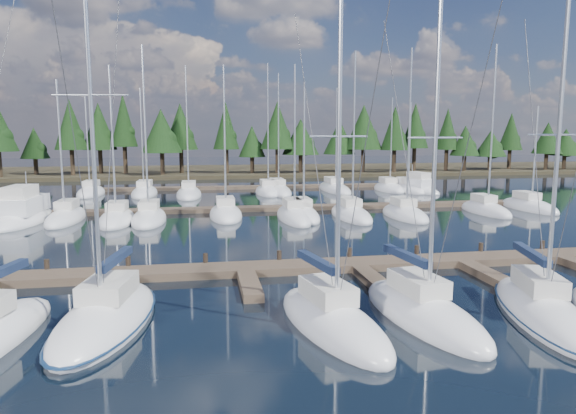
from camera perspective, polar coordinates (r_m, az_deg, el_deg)
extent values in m
plane|color=black|center=(39.68, 2.34, -2.40)|extent=(260.00, 260.00, 0.00)
cube|color=#322B1B|center=(98.74, -4.90, 4.03)|extent=(220.00, 30.00, 0.60)
cube|color=brown|center=(28.28, 7.42, -6.35)|extent=(44.00, 2.00, 0.40)
cube|color=brown|center=(24.51, -18.54, -8.98)|extent=(0.90, 4.00, 0.40)
cube|color=brown|center=(24.30, -4.26, -8.72)|extent=(0.90, 4.00, 0.40)
cube|color=brown|center=(25.53, 9.40, -7.98)|extent=(0.90, 4.00, 0.40)
cube|color=brown|center=(28.02, 21.17, -6.97)|extent=(0.90, 4.00, 0.40)
cylinder|color=#2C2118|center=(29.08, -25.20, -6.15)|extent=(0.26, 0.26, 0.90)
cylinder|color=#2C2118|center=(28.26, -17.33, -6.14)|extent=(0.26, 0.26, 0.90)
cylinder|color=#2C2118|center=(28.00, -9.15, -6.01)|extent=(0.26, 0.26, 0.90)
cylinder|color=#2C2118|center=(28.30, -0.98, -5.75)|extent=(0.26, 0.26, 0.90)
cylinder|color=#2C2118|center=(29.15, 6.85, -5.40)|extent=(0.26, 0.26, 0.90)
cylinder|color=#2C2118|center=(30.51, 14.10, -4.98)|extent=(0.26, 0.26, 0.90)
cylinder|color=#2C2118|center=(32.31, 20.63, -4.53)|extent=(0.26, 0.26, 0.90)
cylinder|color=#2C2118|center=(34.48, 26.40, -4.09)|extent=(0.26, 0.26, 0.90)
cube|color=brown|center=(49.35, -0.06, -0.09)|extent=(50.00, 1.80, 0.40)
cube|color=brown|center=(69.01, -2.82, 2.23)|extent=(46.00, 1.80, 0.40)
ellipsoid|color=silver|center=(21.18, -19.54, -11.88)|extent=(4.26, 8.68, 1.90)
cube|color=beige|center=(21.19, -19.33, -8.45)|extent=(2.04, 2.89, 0.70)
cylinder|color=silver|center=(19.59, -21.02, 9.53)|extent=(0.18, 0.18, 13.78)
cylinder|color=silver|center=(21.91, -18.59, -5.85)|extent=(0.70, 3.63, 0.12)
cube|color=#15203A|center=(21.88, -18.60, -5.47)|extent=(0.90, 3.50, 0.30)
cylinder|color=silver|center=(19.63, -21.12, 11.53)|extent=(2.66, 0.49, 0.07)
cylinder|color=#3F3F44|center=(17.92, -23.00, 9.13)|extent=(0.60, 3.56, 14.08)
cylinder|color=#3F3F44|center=(21.67, -18.95, 9.04)|extent=(0.73, 4.38, 14.09)
ellipsoid|color=#0D2344|center=(21.16, -19.55, -11.70)|extent=(4.43, 9.02, 0.18)
ellipsoid|color=silver|center=(19.76, 4.89, -12.90)|extent=(4.04, 8.19, 1.90)
cube|color=beige|center=(19.70, 4.42, -9.26)|extent=(1.85, 2.74, 0.70)
cylinder|color=silver|center=(18.12, 5.68, 6.05)|extent=(0.19, 0.19, 11.17)
cylinder|color=silver|center=(20.31, 3.28, -6.52)|extent=(0.82, 3.40, 0.12)
cube|color=#15203A|center=(20.27, 3.29, -6.11)|extent=(1.01, 3.30, 0.30)
cylinder|color=silver|center=(18.10, 5.71, 7.81)|extent=(2.21, 0.53, 0.07)
cylinder|color=#3F3F44|center=(16.64, 8.33, 5.31)|extent=(0.72, 3.34, 11.48)
cylinder|color=#3F3F44|center=(19.99, 2.96, 5.83)|extent=(0.88, 4.10, 11.48)
ellipsoid|color=silver|center=(21.24, 14.72, -11.62)|extent=(3.59, 8.35, 1.90)
cube|color=beige|center=(21.20, 14.26, -8.23)|extent=(1.73, 2.75, 0.70)
cylinder|color=silver|center=(19.71, 16.01, 5.80)|extent=(0.18, 0.18, 11.08)
cylinder|color=silver|center=(21.81, 13.00, -5.69)|extent=(0.58, 3.54, 0.12)
cube|color=#15203A|center=(21.78, 13.01, -5.31)|extent=(0.79, 3.41, 0.30)
cylinder|color=silver|center=(19.69, 16.07, 7.41)|extent=(2.28, 0.37, 0.07)
cylinder|color=#3F3F44|center=(18.28, 18.97, 5.06)|extent=(0.49, 3.48, 11.39)
cylinder|color=#3F3F44|center=(21.54, 12.87, 5.68)|extent=(0.59, 4.28, 11.39)
ellipsoid|color=silver|center=(23.10, 26.30, -10.59)|extent=(4.65, 8.85, 1.90)
cube|color=beige|center=(23.15, 26.13, -7.44)|extent=(2.04, 2.98, 0.70)
cylinder|color=silver|center=(21.61, 27.77, 5.62)|extent=(0.20, 0.20, 11.27)
cylinder|color=silver|center=(23.90, 25.40, -5.07)|extent=(1.12, 3.64, 0.12)
cube|color=#15203A|center=(23.87, 25.42, -4.72)|extent=(1.29, 3.53, 0.30)
cylinder|color=silver|center=(21.60, 27.87, 7.11)|extent=(2.16, 0.66, 0.07)
cylinder|color=#3F3F44|center=(23.72, 25.73, 5.52)|extent=(1.24, 4.38, 11.58)
ellipsoid|color=#0D2344|center=(23.08, 26.32, -10.42)|extent=(4.84, 9.20, 0.18)
ellipsoid|color=silver|center=(47.07, -23.41, -1.22)|extent=(2.60, 9.01, 1.90)
cube|color=beige|center=(47.34, -23.36, 0.30)|extent=(1.43, 2.88, 0.70)
cylinder|color=silver|center=(46.11, -23.97, 6.25)|extent=(0.16, 0.16, 10.60)
ellipsoid|color=silver|center=(44.54, -18.47, -1.47)|extent=(2.77, 7.79, 1.90)
cube|color=beige|center=(44.75, -18.46, 0.13)|extent=(1.52, 2.49, 0.70)
cylinder|color=silver|center=(43.60, -18.93, 7.10)|extent=(0.16, 0.16, 11.59)
ellipsoid|color=silver|center=(44.38, -15.17, -1.37)|extent=(2.76, 8.51, 1.90)
cube|color=beige|center=(44.62, -15.18, 0.24)|extent=(1.52, 2.72, 0.70)
cylinder|color=silver|center=(43.39, -15.59, 8.31)|extent=(0.16, 0.16, 13.23)
ellipsoid|color=silver|center=(45.52, -6.93, -0.91)|extent=(2.82, 8.43, 1.90)
cube|color=beige|center=(45.77, -6.98, 0.66)|extent=(1.55, 2.70, 0.70)
cylinder|color=silver|center=(44.55, -7.06, 7.75)|extent=(0.16, 0.16, 12.01)
ellipsoid|color=silver|center=(43.97, 0.62, -1.17)|extent=(2.52, 9.16, 1.90)
cube|color=beige|center=(44.24, 0.52, 0.46)|extent=(1.38, 2.93, 0.70)
cylinder|color=silver|center=(42.95, 0.75, 7.71)|extent=(0.16, 0.16, 11.87)
ellipsoid|color=silver|center=(44.78, 1.66, -1.00)|extent=(2.46, 8.24, 1.90)
cube|color=beige|center=(45.00, 1.56, 0.59)|extent=(1.35, 2.64, 0.70)
cylinder|color=silver|center=(43.82, 1.79, 6.85)|extent=(0.16, 0.16, 10.55)
ellipsoid|color=silver|center=(45.25, 7.00, -0.96)|extent=(2.69, 8.85, 1.90)
cube|color=beige|center=(45.50, 6.87, 0.61)|extent=(1.48, 2.83, 0.70)
cylinder|color=silver|center=(44.27, 7.33, 8.44)|extent=(0.16, 0.16, 13.08)
ellipsoid|color=silver|center=(46.19, 12.83, -0.92)|extent=(2.81, 8.01, 1.90)
cube|color=beige|center=(46.39, 12.68, 0.62)|extent=(1.55, 2.56, 0.70)
cylinder|color=silver|center=(45.28, 13.32, 8.45)|extent=(0.16, 0.16, 13.36)
ellipsoid|color=silver|center=(50.81, 21.08, -0.46)|extent=(2.43, 7.67, 1.90)
cube|color=beige|center=(50.98, 20.93, 0.94)|extent=(1.34, 2.45, 0.70)
cylinder|color=silver|center=(49.99, 21.76, 8.45)|extent=(0.16, 0.16, 14.06)
ellipsoid|color=silver|center=(54.85, 25.18, -0.09)|extent=(2.60, 8.23, 1.90)
cube|color=beige|center=(55.05, 25.01, 1.20)|extent=(1.43, 2.63, 0.70)
cylinder|color=silver|center=(54.09, 25.76, 5.37)|extent=(0.16, 0.16, 8.83)
ellipsoid|color=silver|center=(66.04, -21.05, 1.40)|extent=(2.89, 8.48, 1.90)
cube|color=beige|center=(66.33, -21.03, 2.47)|extent=(1.59, 2.71, 0.70)
cylinder|color=silver|center=(65.25, -21.40, 6.77)|extent=(0.16, 0.16, 10.70)
ellipsoid|color=silver|center=(64.00, -15.65, 1.44)|extent=(2.92, 9.73, 1.90)
cube|color=beige|center=(64.36, -15.65, 2.55)|extent=(1.61, 3.11, 0.70)
cylinder|color=silver|center=(63.13, -15.93, 7.38)|extent=(0.16, 0.16, 11.58)
ellipsoid|color=silver|center=(61.60, -10.95, 1.35)|extent=(2.89, 10.12, 1.90)
cube|color=beige|center=(61.98, -10.97, 2.50)|extent=(1.59, 3.24, 0.70)
cylinder|color=silver|center=(60.69, -11.16, 8.64)|extent=(0.16, 0.16, 13.94)
ellipsoid|color=silver|center=(62.90, -2.26, 1.62)|extent=(2.88, 8.53, 1.90)
cube|color=beige|center=(63.20, -2.31, 2.75)|extent=(1.58, 2.73, 0.70)
cylinder|color=silver|center=(62.09, -2.25, 9.03)|extent=(0.16, 0.16, 14.51)
ellipsoid|color=silver|center=(63.95, -1.13, 1.73)|extent=(2.90, 11.17, 1.90)
cube|color=beige|center=(64.38, -1.20, 2.85)|extent=(1.59, 3.57, 0.70)
cylinder|color=silver|center=(63.01, -1.07, 8.54)|extent=(0.16, 0.16, 13.45)
ellipsoid|color=silver|center=(66.45, 5.18, 1.94)|extent=(2.99, 11.62, 1.90)
cube|color=beige|center=(66.89, 5.07, 3.02)|extent=(1.64, 3.72, 0.70)
cylinder|color=silver|center=(65.51, 5.39, 7.84)|extent=(0.16, 0.16, 11.96)
ellipsoid|color=silver|center=(67.60, 11.14, 1.93)|extent=(2.99, 7.82, 1.90)
cube|color=beige|center=(67.85, 11.05, 2.97)|extent=(1.64, 2.50, 0.70)
cylinder|color=silver|center=(66.87, 11.40, 7.22)|extent=(0.16, 0.16, 10.80)
ellipsoid|color=silver|center=(67.55, 13.07, 1.86)|extent=(2.75, 9.13, 1.90)
cube|color=beige|center=(67.85, 12.96, 2.91)|extent=(1.51, 2.92, 0.70)
cylinder|color=silver|center=(66.77, 13.39, 6.90)|extent=(0.16, 0.16, 10.19)
ellipsoid|color=silver|center=(47.88, -27.26, -1.37)|extent=(3.85, 10.20, 2.01)
cube|color=silver|center=(47.70, -27.36, 0.23)|extent=(2.78, 5.64, 1.34)
cube|color=beige|center=(47.11, -27.66, 1.49)|extent=(2.02, 3.60, 1.00)
cylinder|color=silver|center=(48.45, -27.08, 2.48)|extent=(0.08, 0.08, 1.79)
ellipsoid|color=silver|center=(66.77, 14.02, 1.72)|extent=(4.87, 8.77, 1.67)
cube|color=silver|center=(66.66, 14.05, 2.66)|extent=(3.22, 4.97, 1.11)
cube|color=beige|center=(66.26, 14.30, 3.43)|extent=(2.24, 3.21, 0.83)
cylinder|color=silver|center=(67.19, 13.65, 3.98)|extent=(0.10, 0.10, 1.48)
cylinder|color=black|center=(91.32, -29.40, 4.15)|extent=(0.70, 0.70, 4.01)
ellipsoid|color=black|center=(91.04, -29.28, 6.75)|extent=(3.53, 3.53, 3.53)
cylinder|color=black|center=(95.67, -26.21, 4.07)|extent=(0.70, 0.70, 2.63)
cone|color=black|center=(95.54, -26.36, 6.39)|extent=(4.61, 4.61, 5.12)
ellipsoid|color=black|center=(95.42, -26.02, 5.71)|extent=(2.76, 2.76, 2.76)
cylinder|color=black|center=(90.86, -22.83, 4.59)|extent=(0.70, 0.70, 4.16)
cone|color=black|center=(90.76, -23.04, 8.44)|extent=(5.15, 5.15, 8.08)
ellipsoid|color=black|center=(90.64, -22.67, 7.29)|extent=(3.09, 3.09, 3.09)
cylinder|color=black|center=(93.15, -20.10, 4.76)|extent=(0.70, 0.70, 4.04)
cone|color=black|center=(93.05, -20.28, 8.41)|extent=(5.65, 5.65, 7.85)
ellipsoid|color=black|center=(92.95, -19.92, 7.32)|extent=(3.39, 3.39, 3.39)
cylinder|color=black|center=(91.66, -17.63, 4.99)|extent=(0.70, 0.70, 4.56)
cone|color=black|center=(91.59, -17.81, 9.19)|extent=(4.38, 4.38, 8.87)
ellipsoid|color=black|center=(91.49, -17.44, 7.93)|extent=(2.63, 2.63, 2.63)
cylinder|color=black|center=(87.33, -13.78, 4.70)|extent=(0.70, 0.70, 3.64)
cone|color=black|center=(87.20, -13.90, 8.22)|extent=(6.62, 6.62, 7.08)
ellipsoid|color=black|center=(87.17, -13.53, 7.17)|extent=(3.97, 3.97, 3.97)
cylinder|color=black|center=(90.74, -11.75, 5.00)|extent=(0.70, 0.70, 4.03)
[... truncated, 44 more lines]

